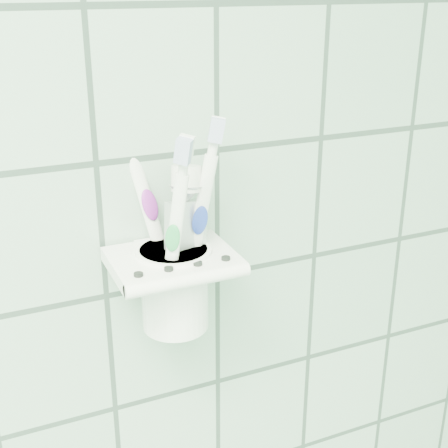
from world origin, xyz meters
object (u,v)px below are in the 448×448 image
at_px(holder_bracket, 172,262).
at_px(toothbrush_blue, 180,222).
at_px(toothbrush_pink, 176,208).
at_px(toothbrush_orange, 160,230).
at_px(cup, 175,284).
at_px(toothpaste_tube, 182,239).

height_order(holder_bracket, toothbrush_blue, toothbrush_blue).
bearing_deg(toothbrush_pink, toothbrush_orange, -154.90).
distance_m(holder_bracket, toothbrush_orange, 0.04).
relative_size(toothbrush_pink, toothbrush_blue, 1.10).
bearing_deg(toothbrush_blue, toothbrush_pink, 109.68).
relative_size(cup, toothpaste_tube, 0.52).
height_order(cup, toothbrush_pink, toothbrush_pink).
bearing_deg(cup, toothbrush_pink, 51.79).
bearing_deg(toothbrush_pink, toothbrush_blue, -104.61).
bearing_deg(toothbrush_blue, toothpaste_tube, -75.61).
distance_m(toothbrush_blue, toothbrush_orange, 0.02).
bearing_deg(toothbrush_orange, toothbrush_blue, 56.06).
distance_m(toothbrush_pink, toothbrush_blue, 0.01).
bearing_deg(toothbrush_blue, cup, -167.62).
height_order(holder_bracket, toothbrush_orange, toothbrush_orange).
height_order(toothbrush_pink, toothbrush_orange, toothbrush_pink).
xyz_separation_m(holder_bracket, toothbrush_pink, (0.01, 0.01, 0.05)).
height_order(cup, toothbrush_blue, toothbrush_blue).
xyz_separation_m(cup, toothbrush_pink, (0.01, 0.01, 0.07)).
xyz_separation_m(holder_bracket, toothpaste_tube, (0.01, -0.01, 0.02)).
xyz_separation_m(toothbrush_blue, toothpaste_tube, (-0.00, -0.01, -0.01)).
relative_size(holder_bracket, cup, 1.39).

